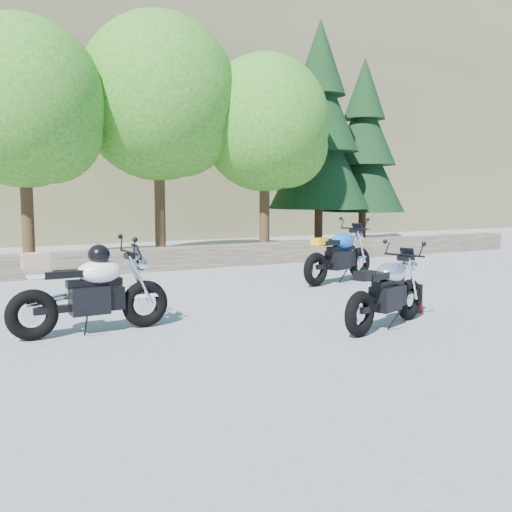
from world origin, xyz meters
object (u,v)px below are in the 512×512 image
Objects in this scene: silver_bike at (387,293)px; blue_bike at (339,256)px; backpack at (410,298)px; white_bike at (90,290)px.

blue_bike is (1.71, 3.41, 0.06)m from silver_bike.
blue_bike is 4.97× the size of backpack.
blue_bike reaches higher than backpack.
silver_bike is 3.75m from white_bike.
silver_bike is 0.88× the size of white_bike.
white_bike reaches higher than backpack.
silver_bike is 3.82m from blue_bike.
silver_bike is 1.18m from backpack.
white_bike is 4.52m from backpack.
backpack is (0.97, 0.62, -0.25)m from silver_bike.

